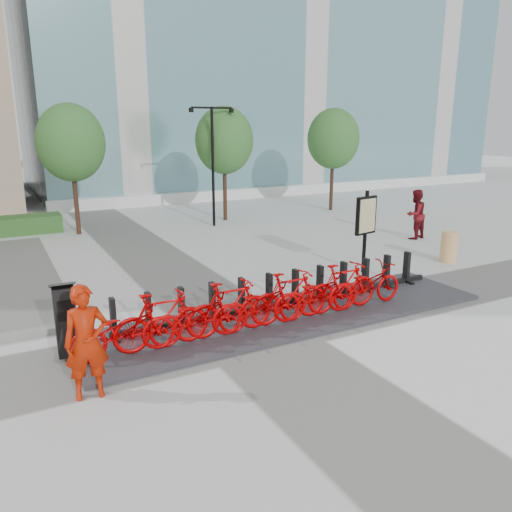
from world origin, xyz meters
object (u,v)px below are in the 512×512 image
bike_0 (124,330)px  construction_barrel (449,247)px  kiosk (66,320)px  pedestrian (415,214)px  map_sign (366,219)px  worker_red (86,342)px

bike_0 → construction_barrel: bearing=-79.4°
bike_0 → construction_barrel: 11.03m
kiosk → construction_barrel: kiosk is taller
pedestrian → kiosk: bearing=8.2°
kiosk → construction_barrel: bearing=9.8°
map_sign → pedestrian: bearing=18.4°
kiosk → map_sign: 8.86m
map_sign → construction_barrel: bearing=-17.8°
pedestrian → construction_barrel: (-1.54, -3.02, -0.46)m
pedestrian → map_sign: bearing=18.8°
bike_0 → kiosk: (-0.93, 0.53, 0.19)m
worker_red → pedestrian: size_ratio=0.99×
pedestrian → construction_barrel: bearing=52.4°
worker_red → construction_barrel: size_ratio=1.90×
kiosk → construction_barrel: 11.87m
map_sign → kiosk: bearing=-178.7°
kiosk → worker_red: worker_red is taller
kiosk → map_sign: bearing=14.8°
construction_barrel → map_sign: bearing=173.2°
worker_red → kiosk: bearing=98.7°
worker_red → map_sign: bearing=26.8°
worker_red → pedestrian: pedestrian is taller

